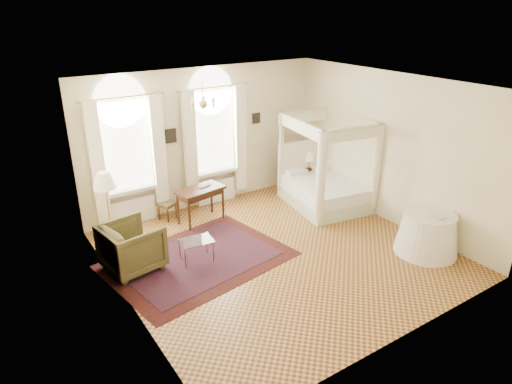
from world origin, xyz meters
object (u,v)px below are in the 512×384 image
Objects in this scene: armchair at (132,247)px; side_table at (427,233)px; floor_lamp at (105,185)px; nightstand at (307,178)px; canopy_bed at (325,186)px; writing_desk at (200,193)px; coffee_table at (196,242)px; stool at (167,205)px.

armchair reaches higher than side_table.
nightstand is at bearing 4.39° from floor_lamp.
nightstand is 3.86m from side_table.
canopy_bed is 1.82× the size of side_table.
canopy_bed is 5.17m from floor_lamp.
writing_desk is 4.84m from side_table.
armchair reaches higher than coffee_table.
canopy_bed reaches higher than stool.
side_table is at bearing -29.26° from coffee_table.
stool is 0.48× the size of armchair.
armchair is at bearing -130.49° from stool.
side_table is at bearing -48.75° from stool.
coffee_table is at bearing -158.12° from nightstand.
floor_lamp reaches higher than side_table.
canopy_bed is 1.06m from nightstand.
side_table reaches higher than stool.
side_table is at bearing -50.07° from writing_desk.
nightstand is 0.96× the size of coffee_table.
armchair reaches higher than nightstand.
canopy_bed is 1.95× the size of writing_desk.
stool is 5.61m from side_table.
nightstand is (0.28, 1.01, -0.16)m from canopy_bed.
writing_desk reaches higher than nightstand.
stool is (-3.82, 0.36, 0.02)m from nightstand.
canopy_bed is 4.63× the size of stool.
canopy_bed is 2.24× the size of armchair.
floor_lamp is (-0.13, 0.84, 0.98)m from armchair.
coffee_table is at bearing -97.42° from stool.
canopy_bed is at bearing -21.19° from stool.
coffee_table is at bearing -120.09° from writing_desk.
stool is 2.01m from floor_lamp.
armchair is at bearing 160.39° from coffee_table.
floor_lamp reaches higher than writing_desk.
armchair reaches higher than writing_desk.
writing_desk is at bearing 59.91° from coffee_table.
nightstand is 5.46m from floor_lamp.
canopy_bed is at bearing -105.62° from nightstand.
canopy_bed is at bearing 9.37° from coffee_table.
nightstand is at bearing 74.38° from canopy_bed.
canopy_bed is 3.36× the size of nightstand.
floor_lamp is at bearing -173.12° from writing_desk.
floor_lamp is 1.37× the size of side_table.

